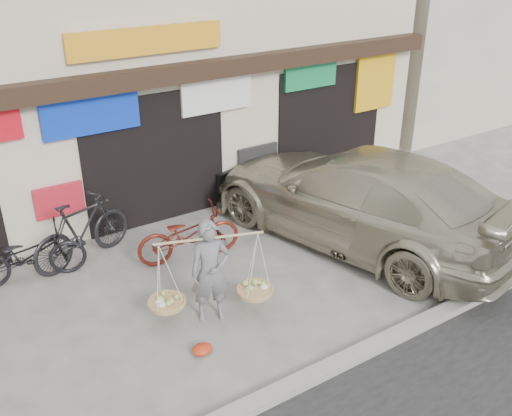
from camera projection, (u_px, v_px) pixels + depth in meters
ground at (249, 301)px, 9.40m from camera, size 70.00×70.00×0.00m
kerb at (326, 369)px, 7.87m from camera, size 70.00×0.25×0.12m
shophouse_block at (95, 32)px, 12.71m from camera, size 14.00×6.32×7.00m
neighbor_east at (468, 3)px, 19.85m from camera, size 12.00×7.00×6.40m
street_vendor at (211, 275)px, 8.68m from camera, size 1.87×1.02×1.69m
bike_0 at (28, 255)px, 9.77m from camera, size 1.99×0.98×1.00m
bike_1 at (82, 231)px, 10.30m from camera, size 2.14×1.21×1.24m
bike_2 at (189, 234)px, 10.41m from camera, size 2.01×0.98×1.01m
suv at (357, 197)px, 10.93m from camera, size 4.03×6.69×1.81m
red_bag at (202, 349)px, 8.22m from camera, size 0.31×0.25×0.14m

